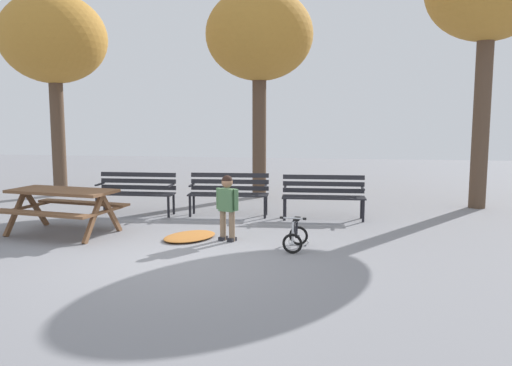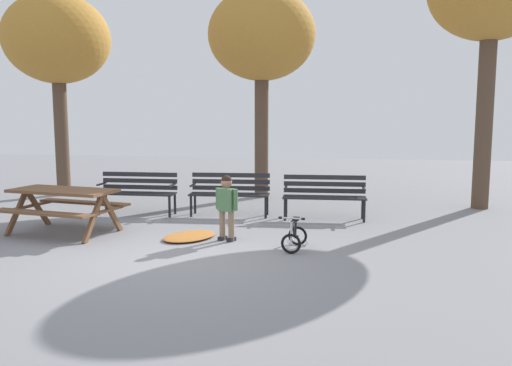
{
  "view_description": "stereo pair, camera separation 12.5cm",
  "coord_description": "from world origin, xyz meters",
  "px_view_note": "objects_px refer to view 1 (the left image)",
  "views": [
    {
      "loc": [
        2.21,
        -6.9,
        1.99
      ],
      "look_at": [
        0.87,
        1.87,
        0.85
      ],
      "focal_mm": 36.22,
      "sensor_mm": 36.0,
      "label": 1
    },
    {
      "loc": [
        2.34,
        -6.88,
        1.99
      ],
      "look_at": [
        0.87,
        1.87,
        0.85
      ],
      "focal_mm": 36.22,
      "sensor_mm": 36.0,
      "label": 2
    }
  ],
  "objects_px": {
    "park_bench_right": "(323,193)",
    "child_standing": "(227,202)",
    "picnic_table": "(63,200)",
    "park_bench_far_left": "(136,190)",
    "park_bench_left": "(229,190)",
    "kids_bicycle": "(296,236)"
  },
  "relations": [
    {
      "from": "picnic_table",
      "to": "kids_bicycle",
      "type": "relative_size",
      "value": 3.4
    },
    {
      "from": "picnic_table",
      "to": "park_bench_left",
      "type": "distance_m",
      "value": 3.22
    },
    {
      "from": "picnic_table",
      "to": "child_standing",
      "type": "distance_m",
      "value": 2.87
    },
    {
      "from": "park_bench_far_left",
      "to": "park_bench_right",
      "type": "relative_size",
      "value": 0.99
    },
    {
      "from": "kids_bicycle",
      "to": "picnic_table",
      "type": "bearing_deg",
      "value": 173.87
    },
    {
      "from": "park_bench_right",
      "to": "park_bench_left",
      "type": "bearing_deg",
      "value": 177.76
    },
    {
      "from": "picnic_table",
      "to": "park_bench_right",
      "type": "bearing_deg",
      "value": 24.69
    },
    {
      "from": "park_bench_left",
      "to": "park_bench_right",
      "type": "xyz_separation_m",
      "value": [
        1.9,
        -0.07,
        0.0
      ]
    },
    {
      "from": "park_bench_far_left",
      "to": "child_standing",
      "type": "relative_size",
      "value": 1.51
    },
    {
      "from": "park_bench_far_left",
      "to": "child_standing",
      "type": "distance_m",
      "value": 3.03
    },
    {
      "from": "park_bench_far_left",
      "to": "picnic_table",
      "type": "bearing_deg",
      "value": -106.39
    },
    {
      "from": "picnic_table",
      "to": "park_bench_left",
      "type": "height_order",
      "value": "park_bench_left"
    },
    {
      "from": "picnic_table",
      "to": "park_bench_far_left",
      "type": "bearing_deg",
      "value": 73.61
    },
    {
      "from": "park_bench_left",
      "to": "kids_bicycle",
      "type": "height_order",
      "value": "park_bench_left"
    },
    {
      "from": "park_bench_right",
      "to": "child_standing",
      "type": "height_order",
      "value": "child_standing"
    },
    {
      "from": "park_bench_far_left",
      "to": "kids_bicycle",
      "type": "xyz_separation_m",
      "value": [
        3.44,
        -2.33,
        -0.31
      ]
    },
    {
      "from": "park_bench_right",
      "to": "child_standing",
      "type": "xyz_separation_m",
      "value": [
        -1.48,
        -2.06,
        0.12
      ]
    },
    {
      "from": "park_bench_far_left",
      "to": "child_standing",
      "type": "bearing_deg",
      "value": -40.28
    },
    {
      "from": "picnic_table",
      "to": "park_bench_right",
      "type": "xyz_separation_m",
      "value": [
        4.36,
        2.0,
        -0.08
      ]
    },
    {
      "from": "park_bench_left",
      "to": "kids_bicycle",
      "type": "relative_size",
      "value": 2.76
    },
    {
      "from": "park_bench_far_left",
      "to": "park_bench_left",
      "type": "xyz_separation_m",
      "value": [
        1.9,
        0.18,
        0.0
      ]
    },
    {
      "from": "child_standing",
      "to": "picnic_table",
      "type": "bearing_deg",
      "value": 178.77
    }
  ]
}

